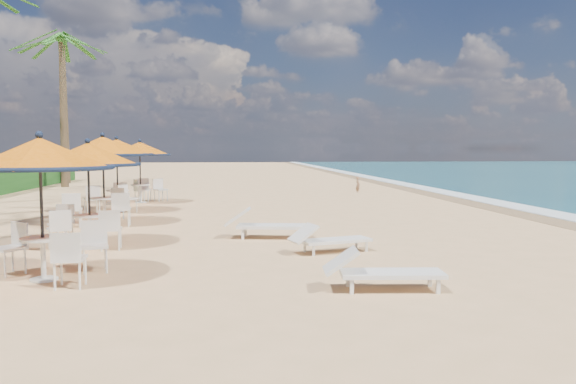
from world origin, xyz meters
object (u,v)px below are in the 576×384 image
station_2 (103,157)px  station_4 (141,156)px  lounger_mid (328,239)px  station_1 (86,167)px  lounger_near (379,270)px  lounger_far (265,224)px  station_3 (116,156)px  station_0 (43,172)px

station_2 → station_4: station_2 is taller
lounger_mid → station_2: bearing=121.5°
station_1 → lounger_mid: (5.23, -1.41, -1.48)m
station_4 → lounger_near: (5.72, -14.89, -1.56)m
lounger_far → station_1: bearing=-161.5°
station_3 → lounger_far: 8.02m
station_1 → station_4: station_4 is taller
station_4 → lounger_far: bearing=-65.8°
station_2 → lounger_far: station_2 is taller
station_0 → lounger_far: (3.96, 3.96, -1.46)m
station_2 → lounger_near: bearing=-55.0°
lounger_near → station_3: bearing=123.2°
station_3 → lounger_mid: bearing=-55.0°
station_4 → lounger_far: (4.32, -9.62, -1.53)m
station_1 → station_2: (-0.42, 3.75, 0.17)m
station_3 → lounger_far: (4.69, -6.31, -1.57)m
station_4 → lounger_mid: station_4 is taller
station_2 → lounger_mid: size_ratio=1.44×
station_2 → station_0: bearing=-85.9°
lounger_near → station_1: bearing=145.2°
station_0 → station_4: size_ratio=0.97×
station_1 → station_4: (-0.27, 10.28, 0.10)m
lounger_mid → station_0: bearing=-175.8°
station_0 → station_4: station_4 is taller
station_4 → lounger_near: station_4 is taller
lounger_mid → lounger_far: size_ratio=0.85×
station_3 → lounger_far: bearing=-53.4°
station_1 → lounger_far: size_ratio=1.12×
station_0 → lounger_mid: (5.13, 1.90, -1.52)m
station_2 → lounger_mid: station_2 is taller
station_0 → lounger_far: station_0 is taller
station_0 → lounger_near: size_ratio=1.30×
station_4 → lounger_far: size_ratio=1.19×
lounger_near → station_4: bearing=116.5°
station_2 → lounger_far: 5.66m
station_0 → lounger_mid: 5.68m
station_4 → lounger_near: bearing=-69.0°
station_0 → lounger_mid: bearing=20.3°
station_3 → station_4: 3.33m
station_1 → station_2: station_2 is taller
station_0 → lounger_near: (5.35, -1.30, -1.50)m
station_3 → station_1: bearing=-84.7°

